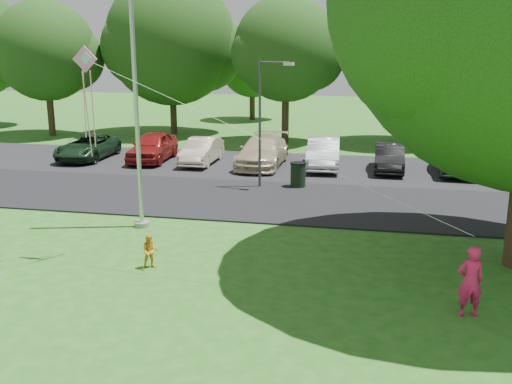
% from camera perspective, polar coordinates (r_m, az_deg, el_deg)
% --- Properties ---
extents(ground, '(120.00, 120.00, 0.00)m').
position_cam_1_polar(ground, '(13.36, -5.59, -10.70)').
color(ground, '#25641A').
rests_on(ground, ground).
extents(park_road, '(60.00, 6.00, 0.06)m').
position_cam_1_polar(park_road, '(21.62, 1.42, -0.82)').
color(park_road, black).
rests_on(park_road, ground).
extents(parking_strip, '(42.00, 7.00, 0.06)m').
position_cam_1_polar(parking_strip, '(27.87, 3.80, 2.54)').
color(parking_strip, black).
rests_on(parking_strip, ground).
extents(flagpole, '(0.50, 0.50, 10.00)m').
position_cam_1_polar(flagpole, '(18.11, -11.95, 9.29)').
color(flagpole, '#B7BABF').
rests_on(flagpole, ground).
extents(street_lamp, '(1.45, 0.46, 5.23)m').
position_cam_1_polar(street_lamp, '(23.10, 0.86, 8.00)').
color(street_lamp, '#3F3F44').
rests_on(street_lamp, ground).
extents(trash_can, '(0.68, 0.68, 1.07)m').
position_cam_1_polar(trash_can, '(23.61, 4.23, 1.69)').
color(trash_can, black).
rests_on(trash_can, ground).
extents(tree_row, '(64.35, 11.94, 10.88)m').
position_cam_1_polar(tree_row, '(35.86, 8.54, 14.12)').
color(tree_row, '#332316').
rests_on(tree_row, ground).
extents(horizon_trees, '(77.46, 7.20, 7.02)m').
position_cam_1_polar(horizon_trees, '(45.46, 12.38, 12.14)').
color(horizon_trees, '#332316').
rests_on(horizon_trees, ground).
extents(parked_cars, '(23.60, 5.39, 1.49)m').
position_cam_1_polar(parked_cars, '(27.48, 5.18, 3.91)').
color(parked_cars, black).
rests_on(parked_cars, ground).
extents(woman, '(0.66, 0.51, 1.59)m').
position_cam_1_polar(woman, '(13.08, 20.63, -8.36)').
color(woman, '#E91F61').
rests_on(woman, ground).
extents(child_yellow, '(0.55, 0.51, 0.92)m').
position_cam_1_polar(child_yellow, '(15.21, -10.53, -5.86)').
color(child_yellow, orange).
rests_on(child_yellow, ground).
extents(kite, '(9.80, 2.02, 3.89)m').
position_cam_1_polar(kite, '(15.36, -15.81, 10.82)').
color(kite, pink).
rests_on(kite, ground).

